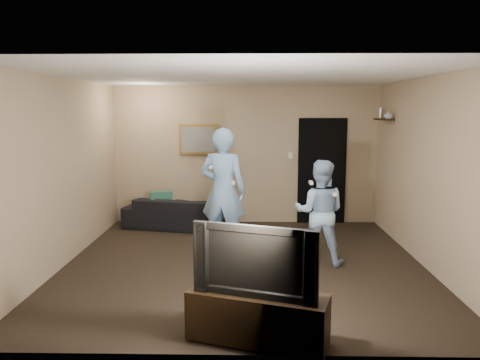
{
  "coord_description": "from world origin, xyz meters",
  "views": [
    {
      "loc": [
        0.08,
        -6.37,
        2.15
      ],
      "look_at": [
        -0.06,
        0.3,
        1.15
      ],
      "focal_mm": 35.0,
      "sensor_mm": 36.0,
      "label": 1
    }
  ],
  "objects_px": {
    "television": "(258,258)",
    "wii_player_left": "(223,191)",
    "sofa": "(178,213)",
    "tv_console": "(258,317)",
    "wii_player_right": "(320,212)"
  },
  "relations": [
    {
      "from": "sofa",
      "to": "tv_console",
      "type": "relative_size",
      "value": 1.48
    },
    {
      "from": "television",
      "to": "wii_player_right",
      "type": "height_order",
      "value": "wii_player_right"
    },
    {
      "from": "television",
      "to": "wii_player_left",
      "type": "relative_size",
      "value": 0.61
    },
    {
      "from": "sofa",
      "to": "television",
      "type": "distance_m",
      "value": 4.53
    },
    {
      "from": "tv_console",
      "to": "sofa",
      "type": "bearing_deg",
      "value": 126.08
    },
    {
      "from": "wii_player_left",
      "to": "sofa",
      "type": "bearing_deg",
      "value": 121.88
    },
    {
      "from": "tv_console",
      "to": "wii_player_right",
      "type": "distance_m",
      "value": 2.53
    },
    {
      "from": "tv_console",
      "to": "television",
      "type": "distance_m",
      "value": 0.56
    },
    {
      "from": "tv_console",
      "to": "television",
      "type": "relative_size",
      "value": 1.12
    },
    {
      "from": "wii_player_left",
      "to": "wii_player_right",
      "type": "distance_m",
      "value": 1.47
    },
    {
      "from": "sofa",
      "to": "tv_console",
      "type": "bearing_deg",
      "value": 120.13
    },
    {
      "from": "television",
      "to": "wii_player_left",
      "type": "distance_m",
      "value": 2.84
    },
    {
      "from": "tv_console",
      "to": "wii_player_right",
      "type": "relative_size",
      "value": 0.88
    },
    {
      "from": "tv_console",
      "to": "wii_player_right",
      "type": "height_order",
      "value": "wii_player_right"
    },
    {
      "from": "sofa",
      "to": "wii_player_right",
      "type": "height_order",
      "value": "wii_player_right"
    }
  ]
}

